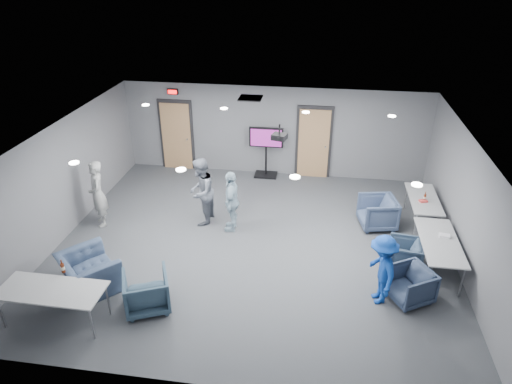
# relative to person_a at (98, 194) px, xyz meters

# --- Properties ---
(floor) EXTENTS (9.00, 9.00, 0.00)m
(floor) POSITION_rel_person_a_xyz_m (3.90, -0.36, -0.85)
(floor) COLOR #3C3F44
(floor) RESTS_ON ground
(ceiling) EXTENTS (9.00, 9.00, 0.00)m
(ceiling) POSITION_rel_person_a_xyz_m (3.90, -0.36, 1.85)
(ceiling) COLOR white
(ceiling) RESTS_ON wall_back
(wall_back) EXTENTS (9.00, 0.02, 2.70)m
(wall_back) POSITION_rel_person_a_xyz_m (3.90, 3.64, 0.50)
(wall_back) COLOR slate
(wall_back) RESTS_ON floor
(wall_front) EXTENTS (9.00, 0.02, 2.70)m
(wall_front) POSITION_rel_person_a_xyz_m (3.90, -4.36, 0.50)
(wall_front) COLOR slate
(wall_front) RESTS_ON floor
(wall_left) EXTENTS (0.02, 8.00, 2.70)m
(wall_left) POSITION_rel_person_a_xyz_m (-0.60, -0.36, 0.50)
(wall_left) COLOR slate
(wall_left) RESTS_ON floor
(wall_right) EXTENTS (0.02, 8.00, 2.70)m
(wall_right) POSITION_rel_person_a_xyz_m (8.40, -0.36, 0.50)
(wall_right) COLOR slate
(wall_right) RESTS_ON floor
(door_left) EXTENTS (1.06, 0.17, 2.24)m
(door_left) POSITION_rel_person_a_xyz_m (0.90, 3.59, 0.22)
(door_left) COLOR black
(door_left) RESTS_ON wall_back
(door_right) EXTENTS (1.06, 0.17, 2.24)m
(door_right) POSITION_rel_person_a_xyz_m (5.10, 3.59, 0.22)
(door_right) COLOR black
(door_right) RESTS_ON wall_back
(exit_sign) EXTENTS (0.32, 0.08, 0.16)m
(exit_sign) POSITION_rel_person_a_xyz_m (0.90, 3.57, 1.60)
(exit_sign) COLOR black
(exit_sign) RESTS_ON wall_back
(hvac_diffuser) EXTENTS (0.60, 0.60, 0.03)m
(hvac_diffuser) POSITION_rel_person_a_xyz_m (3.40, 2.44, 1.84)
(hvac_diffuser) COLOR black
(hvac_diffuser) RESTS_ON ceiling
(downlights) EXTENTS (6.18, 3.78, 0.02)m
(downlights) POSITION_rel_person_a_xyz_m (3.90, -0.36, 1.84)
(downlights) COLOR white
(downlights) RESTS_ON ceiling
(person_a) EXTENTS (0.67, 0.74, 1.69)m
(person_a) POSITION_rel_person_a_xyz_m (0.00, 0.00, 0.00)
(person_a) COLOR #9C9F9C
(person_a) RESTS_ON floor
(person_b) EXTENTS (0.71, 0.88, 1.72)m
(person_b) POSITION_rel_person_a_xyz_m (2.47, 0.46, 0.02)
(person_b) COLOR slate
(person_b) RESTS_ON floor
(person_c) EXTENTS (0.40, 0.92, 1.55)m
(person_c) POSITION_rel_person_a_xyz_m (3.28, 0.26, -0.07)
(person_c) COLOR #9CB8C9
(person_c) RESTS_ON floor
(person_d) EXTENTS (0.74, 1.04, 1.46)m
(person_d) POSITION_rel_person_a_xyz_m (6.60, -1.91, -0.11)
(person_d) COLOR #173F98
(person_d) RESTS_ON floor
(chair_right_a) EXTENTS (1.00, 0.99, 0.78)m
(chair_right_a) POSITION_rel_person_a_xyz_m (6.80, 0.90, -0.46)
(chair_right_a) COLOR #3C4A67
(chair_right_a) RESTS_ON floor
(chair_right_b) EXTENTS (0.79, 0.77, 0.64)m
(chair_right_b) POSITION_rel_person_a_xyz_m (7.25, -0.72, -0.52)
(chair_right_b) COLOR #314255
(chair_right_b) RESTS_ON floor
(chair_right_c) EXTENTS (1.04, 1.03, 0.70)m
(chair_right_c) POSITION_rel_person_a_xyz_m (7.19, -1.80, -0.49)
(chair_right_c) COLOR #313E56
(chair_right_c) RESTS_ON floor
(chair_front_a) EXTENTS (1.09, 1.10, 0.76)m
(chair_front_a) POSITION_rel_person_a_xyz_m (2.23, -2.76, -0.46)
(chair_front_a) COLOR #334858
(chair_front_a) RESTS_ON floor
(chair_front_b) EXTENTS (1.52, 1.51, 0.74)m
(chair_front_b) POSITION_rel_person_a_xyz_m (0.87, -2.36, -0.47)
(chair_front_b) COLOR #35445D
(chair_front_b) RESTS_ON floor
(table_right_a) EXTENTS (0.69, 1.66, 0.73)m
(table_right_a) POSITION_rel_person_a_xyz_m (7.90, 1.18, -0.17)
(table_right_a) COLOR #A5A8AA
(table_right_a) RESTS_ON floor
(table_right_b) EXTENTS (0.77, 1.86, 0.73)m
(table_right_b) POSITION_rel_person_a_xyz_m (7.90, -0.72, -0.16)
(table_right_b) COLOR #A5A8AA
(table_right_b) RESTS_ON floor
(table_front_left) EXTENTS (1.90, 0.81, 0.73)m
(table_front_left) POSITION_rel_person_a_xyz_m (0.71, -3.36, -0.16)
(table_front_left) COLOR #A5A8AA
(table_front_left) RESTS_ON floor
(bottle_front) EXTENTS (0.07, 0.07, 0.28)m
(bottle_front) POSITION_rel_person_a_xyz_m (0.68, -2.87, -0.01)
(bottle_front) COLOR #54200E
(bottle_front) RESTS_ON table_front_left
(bottle_right) EXTENTS (0.07, 0.07, 0.25)m
(bottle_right) POSITION_rel_person_a_xyz_m (7.88, 1.04, -0.02)
(bottle_right) COLOR #54200E
(bottle_right) RESTS_ON table_right_a
(snack_box) EXTENTS (0.22, 0.18, 0.04)m
(snack_box) POSITION_rel_person_a_xyz_m (7.85, 0.98, -0.09)
(snack_box) COLOR #DD3A37
(snack_box) RESTS_ON table_right_a
(wrapper) EXTENTS (0.23, 0.18, 0.05)m
(wrapper) POSITION_rel_person_a_xyz_m (8.03, -0.54, -0.09)
(wrapper) COLOR white
(wrapper) RESTS_ON table_right_b
(tv_stand) EXTENTS (1.01, 0.48, 1.55)m
(tv_stand) POSITION_rel_person_a_xyz_m (3.71, 3.38, 0.03)
(tv_stand) COLOR black
(tv_stand) RESTS_ON floor
(projector) EXTENTS (0.37, 0.34, 0.35)m
(projector) POSITION_rel_person_a_xyz_m (4.37, 0.45, 1.56)
(projector) COLOR black
(projector) RESTS_ON ceiling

